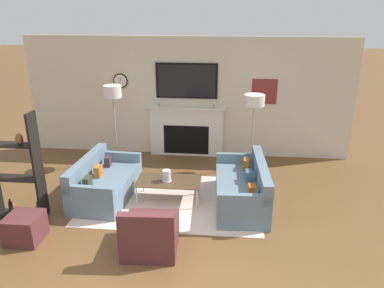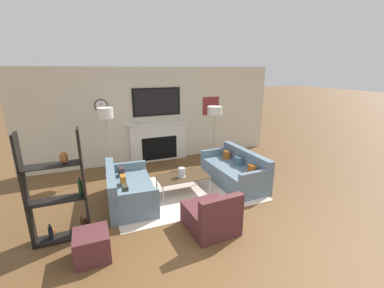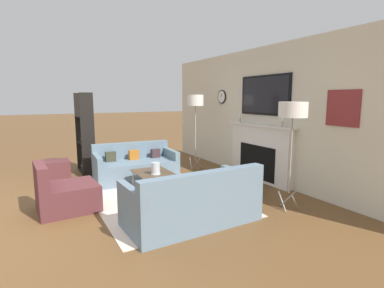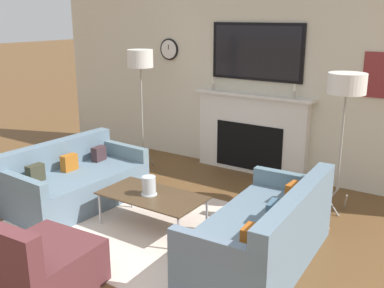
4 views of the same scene
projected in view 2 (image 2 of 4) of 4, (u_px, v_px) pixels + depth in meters
The scene contains 12 objects.
ground_plane at pixel (232, 248), 3.95m from camera, with size 60.00×60.00×0.00m, color brown.
fireplace_wall at pixel (157, 120), 7.47m from camera, with size 7.38×0.28×2.70m.
area_rug at pixel (186, 192), 5.74m from camera, with size 3.12×2.11×0.01m.
couch_left at pixel (128, 190), 5.21m from camera, with size 0.96×1.67×0.74m.
couch_right at pixel (235, 172), 6.11m from camera, with size 0.92×1.82×0.78m.
armchair at pixel (211, 217), 4.33m from camera, with size 0.80×0.88×0.75m.
coffee_table at pixel (183, 177), 5.62m from camera, with size 1.14×0.61×0.38m.
hurricane_candle at pixel (182, 173), 5.57m from camera, with size 0.17×0.17×0.20m.
floor_lamp_left at pixel (105, 114), 6.13m from camera, with size 0.37×0.37×1.76m.
floor_lamp_right at pixel (215, 111), 7.22m from camera, with size 0.42×0.42×1.64m.
shelf_unit at pixel (58, 193), 3.95m from camera, with size 0.85×0.28×1.80m.
ottoman at pixel (92, 245), 3.69m from camera, with size 0.49×0.49×0.41m.
Camera 2 is at (-1.83, -2.85, 2.65)m, focal length 24.00 mm.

